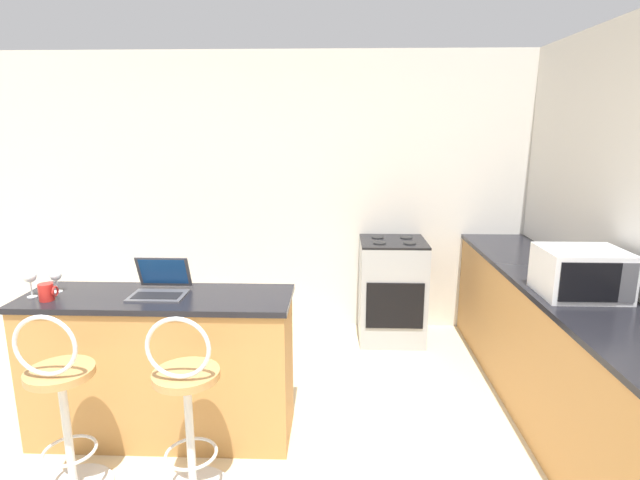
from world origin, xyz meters
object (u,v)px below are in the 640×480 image
at_px(mug_red, 47,292).
at_px(wine_glass_tall, 56,276).
at_px(microwave, 581,273).
at_px(laptop, 160,285).
at_px(bar_stool_near, 63,409).
at_px(wine_glass_short, 30,277).
at_px(stove_range, 392,290).
at_px(bar_stool_far, 187,412).

distance_m(mug_red, wine_glass_tall, 0.17).
bearing_deg(microwave, mug_red, -176.30).
xyz_separation_m(laptop, mug_red, (-0.62, -0.15, -0.00)).
relative_size(bar_stool_near, wine_glass_short, 6.32).
height_order(stove_range, wine_glass_short, wine_glass_short).
bearing_deg(mug_red, wine_glass_short, 156.74).
height_order(bar_stool_near, bar_stool_far, same).
bearing_deg(laptop, bar_stool_near, -120.13).
xyz_separation_m(stove_range, wine_glass_tall, (-2.22, -1.50, 0.56)).
relative_size(bar_stool_near, laptop, 3.21).
bearing_deg(microwave, stove_range, 123.48).
height_order(microwave, wine_glass_tall, microwave).
bearing_deg(wine_glass_tall, microwave, 0.87).
xyz_separation_m(stove_range, mug_red, (-2.19, -1.65, 0.52)).
height_order(laptop, mug_red, laptop).
relative_size(bar_stool_near, wine_glass_tall, 7.51).
height_order(laptop, wine_glass_short, laptop).
bearing_deg(mug_red, bar_stool_far, -25.33).
bearing_deg(bar_stool_near, bar_stool_far, 0.00).
distance_m(laptop, mug_red, 0.64).
relative_size(wine_glass_short, mug_red, 1.63).
bearing_deg(laptop, wine_glass_tall, 179.13).
bearing_deg(bar_stool_near, wine_glass_short, 129.28).
relative_size(stove_range, wine_glass_tall, 6.73).
bearing_deg(mug_red, laptop, 13.18).
bearing_deg(bar_stool_far, wine_glass_tall, 148.18).
xyz_separation_m(bar_stool_near, wine_glass_tall, (-0.31, 0.60, 0.53)).
xyz_separation_m(bar_stool_near, bar_stool_far, (0.65, 0.00, 0.00)).
xyz_separation_m(microwave, wine_glass_tall, (-3.18, -0.05, -0.04)).
xyz_separation_m(laptop, microwave, (2.53, 0.06, 0.09)).
relative_size(mug_red, wine_glass_tall, 0.73).
relative_size(microwave, wine_glass_short, 2.85).
bearing_deg(microwave, bar_stool_near, -167.32).
bearing_deg(bar_stool_near, microwave, 12.68).
height_order(stove_range, mug_red, mug_red).
bearing_deg(bar_stool_near, wine_glass_tall, 117.39).
bearing_deg(bar_stool_near, mug_red, 122.40).
xyz_separation_m(bar_stool_far, stove_range, (1.26, 2.10, -0.03)).
bearing_deg(laptop, bar_stool_far, -62.02).
distance_m(wine_glass_short, mug_red, 0.15).
height_order(laptop, stove_range, laptop).
relative_size(bar_stool_far, stove_range, 1.12).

